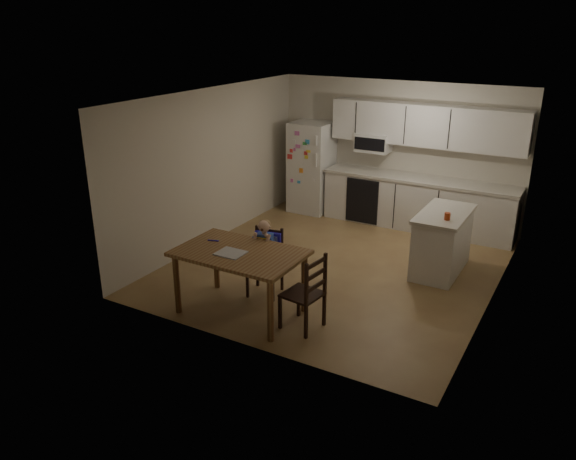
% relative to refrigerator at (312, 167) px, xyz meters
% --- Properties ---
extents(room, '(4.52, 5.01, 2.51)m').
position_rel_refrigerator_xyz_m(room, '(1.55, -1.67, 0.40)').
color(room, brown).
rests_on(room, ground).
extents(refrigerator, '(0.72, 0.70, 1.70)m').
position_rel_refrigerator_xyz_m(refrigerator, '(0.00, 0.00, 0.00)').
color(refrigerator, silver).
rests_on(refrigerator, ground).
extents(kitchen_run, '(3.37, 0.62, 2.15)m').
position_rel_refrigerator_xyz_m(kitchen_run, '(2.05, 0.09, 0.03)').
color(kitchen_run, silver).
rests_on(kitchen_run, ground).
extents(kitchen_island, '(0.65, 1.23, 0.91)m').
position_rel_refrigerator_xyz_m(kitchen_island, '(2.95, -1.55, -0.39)').
color(kitchen_island, silver).
rests_on(kitchen_island, ground).
extents(red_cup, '(0.08, 0.08, 0.10)m').
position_rel_refrigerator_xyz_m(red_cup, '(3.06, -1.85, 0.11)').
color(red_cup, '#BB3B13').
rests_on(red_cup, kitchen_island).
extents(dining_table, '(1.55, 0.99, 0.83)m').
position_rel_refrigerator_xyz_m(dining_table, '(1.10, -4.02, -0.13)').
color(dining_table, brown).
rests_on(dining_table, ground).
extents(napkin, '(0.33, 0.29, 0.01)m').
position_rel_refrigerator_xyz_m(napkin, '(1.05, -4.13, -0.02)').
color(napkin, '#B8B8BD').
rests_on(napkin, dining_table).
extents(toddler_spoon, '(0.12, 0.06, 0.02)m').
position_rel_refrigerator_xyz_m(toddler_spoon, '(0.61, -3.91, -0.01)').
color(toddler_spoon, '#2E24D5').
rests_on(toddler_spoon, dining_table).
extents(chair_booster, '(0.46, 0.46, 1.06)m').
position_rel_refrigerator_xyz_m(chair_booster, '(1.10, -3.41, -0.21)').
color(chair_booster, black).
rests_on(chair_booster, ground).
extents(chair_side, '(0.47, 0.47, 0.95)m').
position_rel_refrigerator_xyz_m(chair_side, '(2.05, -3.99, -0.31)').
color(chair_side, black).
rests_on(chair_side, ground).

